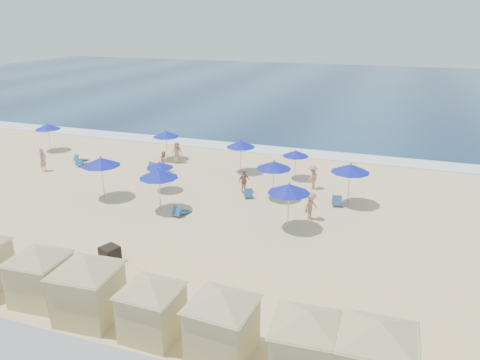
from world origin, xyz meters
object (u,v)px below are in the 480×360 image
object	(u,v)px
umbrella_0	(48,127)
beachgoer_1	(164,161)
cabana_6	(377,350)
umbrella_6	(274,165)
umbrella_5	(241,144)
beachgoer_0	(43,160)
beachgoer_2	(244,181)
umbrella_2	(166,134)
cabana_5	(307,336)
beachgoer_4	(177,152)
umbrella_8	(350,168)
umbrella_9	(289,188)
cabana_2	(87,281)
umbrella_1	(101,162)
cabana_3	(151,300)
trash_bin	(110,254)
umbrella_3	(160,165)
cabana_4	(222,315)
umbrella_7	(296,153)
umbrella_4	(159,174)
cabana_1	(39,268)
beachgoer_3	(313,177)
beachgoer_5	(311,206)

from	to	relation	value
umbrella_0	beachgoer_1	bearing A→B (deg)	-8.88
cabana_6	umbrella_6	size ratio (longest dim) A/B	1.82
umbrella_5	beachgoer_0	xyz separation A→B (m)	(-13.90, -4.78, -1.25)
beachgoer_2	umbrella_2	bearing A→B (deg)	86.71
cabana_5	beachgoer_4	size ratio (longest dim) A/B	2.56
umbrella_2	umbrella_8	size ratio (longest dim) A/B	0.90
umbrella_9	beachgoer_2	world-z (taller)	umbrella_9
cabana_2	beachgoer_0	bearing A→B (deg)	136.00
umbrella_2	beachgoer_0	world-z (taller)	umbrella_2
cabana_5	umbrella_1	size ratio (longest dim) A/B	1.60
cabana_2	cabana_3	xyz separation A→B (m)	(2.76, -0.11, -0.16)
umbrella_8	beachgoer_1	bearing A→B (deg)	171.90
trash_bin	beachgoer_2	size ratio (longest dim) A/B	0.49
umbrella_3	beachgoer_0	xyz separation A→B (m)	(-10.24, 0.74, -0.89)
cabana_4	umbrella_7	xyz separation A→B (m)	(-1.93, 18.82, 0.30)
umbrella_1	umbrella_8	distance (m)	15.34
umbrella_0	umbrella_4	xyz separation A→B (m)	(15.37, -8.52, 0.19)
cabana_1	umbrella_3	bearing A→B (deg)	97.54
cabana_1	beachgoer_3	bearing A→B (deg)	65.35
cabana_5	cabana_6	world-z (taller)	cabana_6
cabana_2	cabana_6	distance (m)	10.48
trash_bin	umbrella_3	bearing A→B (deg)	125.07
cabana_3	beachgoer_5	distance (m)	12.51
beachgoer_5	beachgoer_0	bearing A→B (deg)	109.18
cabana_1	umbrella_0	size ratio (longest dim) A/B	1.75
cabana_1	umbrella_1	size ratio (longest dim) A/B	1.54
beachgoer_0	umbrella_6	bearing A→B (deg)	-94.10
cabana_5	umbrella_7	world-z (taller)	cabana_5
beachgoer_2	umbrella_8	bearing A→B (deg)	-59.98
umbrella_1	umbrella_2	distance (m)	8.90
umbrella_3	cabana_6	bearing A→B (deg)	-42.80
umbrella_0	umbrella_5	distance (m)	17.44
umbrella_1	umbrella_2	size ratio (longest dim) A/B	1.13
cabana_4	umbrella_4	bearing A→B (deg)	127.83
cabana_5	beachgoer_2	world-z (taller)	cabana_5
umbrella_2	umbrella_3	distance (m)	7.23
umbrella_7	umbrella_8	distance (m)	5.58
beachgoer_1	beachgoer_3	xyz separation A→B (m)	(11.07, 0.09, 0.03)
umbrella_2	beachgoer_4	world-z (taller)	umbrella_2
umbrella_0	umbrella_2	bearing A→B (deg)	5.33
umbrella_4	beachgoer_5	size ratio (longest dim) A/B	1.62
cabana_5	umbrella_5	bearing A→B (deg)	115.07
cabana_5	cabana_4	bearing A→B (deg)	176.65
umbrella_3	beachgoer_2	distance (m)	5.60
cabana_1	cabana_4	distance (m)	8.03
trash_bin	beachgoer_2	bearing A→B (deg)	95.54
umbrella_1	umbrella_6	size ratio (longest dim) A/B	1.08
beachgoer_2	beachgoer_4	distance (m)	8.41
umbrella_4	beachgoer_4	size ratio (longest dim) A/B	1.54
umbrella_0	beachgoer_3	xyz separation A→B (m)	(23.15, -1.80, -1.28)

